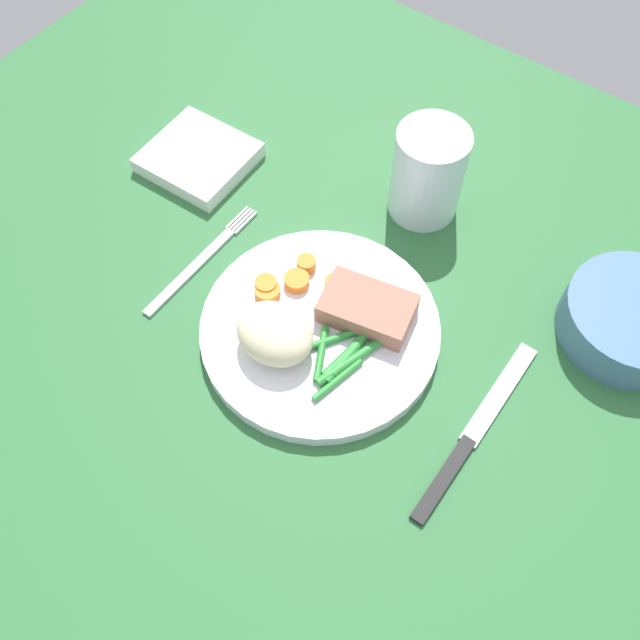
# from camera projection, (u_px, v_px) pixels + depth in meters

# --- Properties ---
(dining_table) EXTENTS (1.20, 0.90, 0.02)m
(dining_table) POSITION_uv_depth(u_px,v_px,m) (365.00, 328.00, 0.68)
(dining_table) COLOR #2D6B38
(dining_table) RESTS_ON ground
(dinner_plate) EXTENTS (0.23, 0.23, 0.02)m
(dinner_plate) POSITION_uv_depth(u_px,v_px,m) (320.00, 330.00, 0.66)
(dinner_plate) COLOR white
(dinner_plate) RESTS_ON dining_table
(meat_portion) EXTENTS (0.10, 0.07, 0.02)m
(meat_portion) POSITION_uv_depth(u_px,v_px,m) (369.00, 309.00, 0.65)
(meat_portion) COLOR #A86B56
(meat_portion) RESTS_ON dinner_plate
(mashed_potatoes) EXTENTS (0.07, 0.06, 0.04)m
(mashed_potatoes) POSITION_uv_depth(u_px,v_px,m) (275.00, 334.00, 0.63)
(mashed_potatoes) COLOR beige
(mashed_potatoes) RESTS_ON dinner_plate
(carrot_slices) EXTENTS (0.07, 0.07, 0.01)m
(carrot_slices) POSITION_uv_depth(u_px,v_px,m) (291.00, 282.00, 0.67)
(carrot_slices) COLOR orange
(carrot_slices) RESTS_ON dinner_plate
(green_beans) EXTENTS (0.06, 0.10, 0.01)m
(green_beans) POSITION_uv_depth(u_px,v_px,m) (345.00, 354.00, 0.63)
(green_beans) COLOR #2D8C38
(green_beans) RESTS_ON dinner_plate
(fork) EXTENTS (0.01, 0.17, 0.00)m
(fork) POSITION_uv_depth(u_px,v_px,m) (201.00, 260.00, 0.71)
(fork) COLOR silver
(fork) RESTS_ON dining_table
(knife) EXTENTS (0.02, 0.21, 0.01)m
(knife) POSITION_uv_depth(u_px,v_px,m) (473.00, 433.00, 0.61)
(knife) COLOR black
(knife) RESTS_ON dining_table
(water_glass) EXTENTS (0.08, 0.08, 0.10)m
(water_glass) POSITION_uv_depth(u_px,v_px,m) (427.00, 178.00, 0.71)
(water_glass) COLOR silver
(water_glass) RESTS_ON dining_table
(salad_bowl) EXTENTS (0.13, 0.13, 0.04)m
(salad_bowl) POSITION_uv_depth(u_px,v_px,m) (631.00, 318.00, 0.65)
(salad_bowl) COLOR #4C7299
(salad_bowl) RESTS_ON dining_table
(napkin) EXTENTS (0.12, 0.11, 0.02)m
(napkin) POSITION_uv_depth(u_px,v_px,m) (199.00, 157.00, 0.78)
(napkin) COLOR white
(napkin) RESTS_ON dining_table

